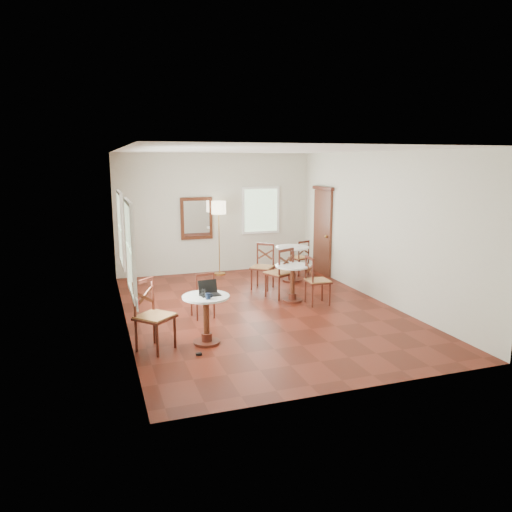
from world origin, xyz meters
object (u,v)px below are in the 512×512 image
(chair_near_b, at_px, (153,316))
(chair_back_b, at_px, (263,267))
(cafe_table_mid, at_px, (293,279))
(chair_back_a, at_px, (300,258))
(cafe_table_near, at_px, (206,314))
(cafe_table_back, at_px, (292,260))
(laptop, at_px, (209,291))
(mouse, at_px, (202,295))
(navy_mug, at_px, (208,296))
(power_adapter, at_px, (199,354))
(chair_near_a, at_px, (203,295))
(chair_mid_a, at_px, (280,273))
(chair_mid_b, at_px, (316,280))
(floor_lamp, at_px, (219,213))
(water_glass, at_px, (204,293))

(chair_near_b, distance_m, chair_back_b, 3.98)
(cafe_table_mid, relative_size, chair_back_a, 0.85)
(cafe_table_near, relative_size, chair_back_b, 0.77)
(cafe_table_back, height_order, laptop, laptop)
(chair_near_b, height_order, mouse, chair_near_b)
(cafe_table_mid, relative_size, laptop, 2.33)
(cafe_table_back, relative_size, mouse, 8.35)
(cafe_table_near, distance_m, mouse, 0.32)
(mouse, bearing_deg, chair_back_b, 56.48)
(navy_mug, distance_m, power_adapter, 0.86)
(chair_back_a, bearing_deg, laptop, 31.12)
(chair_near_a, height_order, chair_mid_a, chair_mid_a)
(cafe_table_near, height_order, chair_back_b, chair_back_b)
(chair_mid_b, relative_size, floor_lamp, 0.53)
(laptop, relative_size, water_glass, 2.80)
(cafe_table_mid, relative_size, power_adapter, 8.74)
(chair_near_b, distance_m, mouse, 0.78)
(cafe_table_near, relative_size, floor_lamp, 0.42)
(floor_lamp, distance_m, water_glass, 4.83)
(chair_near_b, bearing_deg, chair_mid_b, -19.98)
(chair_back_a, bearing_deg, chair_near_a, 21.44)
(cafe_table_back, distance_m, floor_lamp, 2.17)
(chair_mid_a, relative_size, chair_mid_b, 1.08)
(chair_near_a, distance_m, navy_mug, 1.55)
(chair_near_a, xyz_separation_m, laptop, (-0.17, -1.24, 0.40))
(chair_back_b, bearing_deg, water_glass, -84.95)
(cafe_table_mid, distance_m, navy_mug, 2.94)
(cafe_table_back, bearing_deg, cafe_table_near, -130.66)
(chair_near_a, relative_size, chair_back_b, 0.85)
(floor_lamp, height_order, laptop, floor_lamp)
(cafe_table_mid, distance_m, chair_near_b, 3.45)
(chair_mid_a, bearing_deg, cafe_table_mid, 87.84)
(chair_near_b, xyz_separation_m, chair_back_a, (4.08, 3.84, -0.10))
(cafe_table_near, bearing_deg, power_adapter, -117.14)
(cafe_table_back, bearing_deg, water_glass, -130.71)
(chair_mid_b, bearing_deg, chair_back_a, -13.99)
(chair_mid_b, height_order, water_glass, chair_mid_b)
(cafe_table_near, height_order, mouse, mouse)
(chair_back_a, bearing_deg, power_adapter, 32.11)
(power_adapter, bearing_deg, chair_mid_b, 33.27)
(navy_mug, bearing_deg, chair_mid_a, 47.90)
(navy_mug, xyz_separation_m, water_glass, (-0.04, 0.14, 0.01))
(cafe_table_back, xyz_separation_m, chair_back_a, (0.44, 0.56, -0.08))
(cafe_table_mid, distance_m, power_adapter, 3.27)
(cafe_table_mid, relative_size, chair_back_b, 0.74)
(chair_near_b, xyz_separation_m, mouse, (0.74, -0.01, 0.26))
(cafe_table_mid, height_order, chair_mid_b, chair_mid_b)
(cafe_table_back, relative_size, water_glass, 7.26)
(chair_near_b, distance_m, chair_mid_a, 3.53)
(cafe_table_mid, relative_size, chair_near_a, 0.87)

